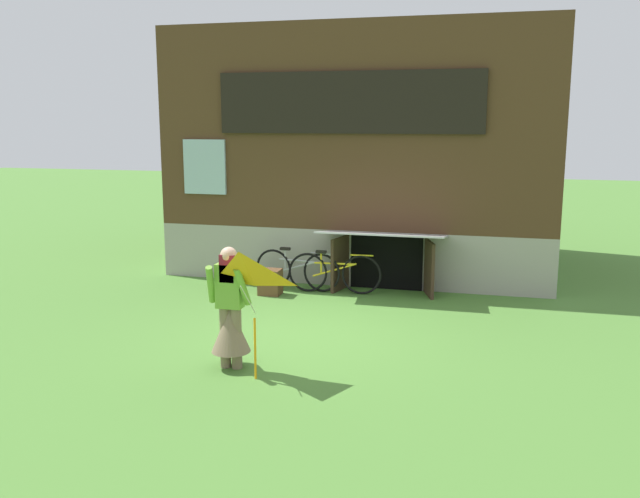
{
  "coord_description": "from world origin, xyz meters",
  "views": [
    {
      "loc": [
        2.8,
        -9.83,
        3.26
      ],
      "look_at": [
        0.1,
        0.49,
        1.22
      ],
      "focal_mm": 38.24,
      "sensor_mm": 36.0,
      "label": 1
    }
  ],
  "objects_px": {
    "bicycle_yellow": "(334,273)",
    "bicycle_silver": "(297,270)",
    "kite": "(240,282)",
    "wooden_crate": "(270,282)",
    "person": "(230,318)"
  },
  "relations": [
    {
      "from": "person",
      "to": "wooden_crate",
      "type": "relative_size",
      "value": 3.39
    },
    {
      "from": "person",
      "to": "bicycle_silver",
      "type": "relative_size",
      "value": 0.93
    },
    {
      "from": "bicycle_yellow",
      "to": "person",
      "type": "bearing_deg",
      "value": -98.62
    },
    {
      "from": "kite",
      "to": "bicycle_silver",
      "type": "height_order",
      "value": "kite"
    },
    {
      "from": "bicycle_silver",
      "to": "bicycle_yellow",
      "type": "bearing_deg",
      "value": 0.84
    },
    {
      "from": "bicycle_yellow",
      "to": "bicycle_silver",
      "type": "distance_m",
      "value": 0.77
    },
    {
      "from": "wooden_crate",
      "to": "kite",
      "type": "bearing_deg",
      "value": -75.86
    },
    {
      "from": "person",
      "to": "kite",
      "type": "distance_m",
      "value": 0.86
    },
    {
      "from": "person",
      "to": "wooden_crate",
      "type": "distance_m",
      "value": 3.89
    },
    {
      "from": "kite",
      "to": "bicycle_yellow",
      "type": "relative_size",
      "value": 0.89
    },
    {
      "from": "person",
      "to": "bicycle_silver",
      "type": "bearing_deg",
      "value": 114.28
    },
    {
      "from": "kite",
      "to": "bicycle_yellow",
      "type": "xyz_separation_m",
      "value": [
        0.06,
        4.71,
        -0.91
      ]
    },
    {
      "from": "kite",
      "to": "wooden_crate",
      "type": "bearing_deg",
      "value": 104.14
    },
    {
      "from": "kite",
      "to": "bicycle_silver",
      "type": "distance_m",
      "value": 4.95
    },
    {
      "from": "person",
      "to": "kite",
      "type": "xyz_separation_m",
      "value": [
        0.34,
        -0.5,
        0.61
      ]
    }
  ]
}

